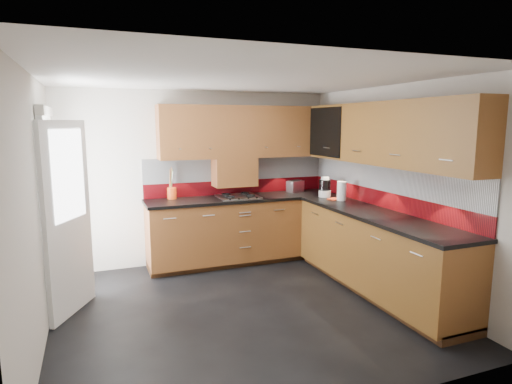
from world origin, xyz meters
name	(u,v)px	position (x,y,z in m)	size (l,w,h in m)	color
room	(242,169)	(0.00, 0.00, 1.50)	(4.00, 3.80, 2.64)	black
base_cabinets	(302,242)	(1.07, 0.72, 0.44)	(2.70, 3.20, 0.95)	brown
countertop	(302,206)	(1.05, 0.70, 0.92)	(2.72, 3.22, 0.04)	black
backsplash	(310,180)	(1.28, 0.93, 1.21)	(2.70, 3.20, 0.54)	maroon
upper_cabinets	(313,133)	(1.23, 0.78, 1.84)	(2.50, 3.20, 0.72)	brown
extractor_hood	(234,172)	(0.45, 1.64, 1.28)	(0.60, 0.33, 0.40)	brown
glass_cabinet	(334,130)	(1.71, 1.07, 1.87)	(0.32, 0.80, 0.66)	black
back_door	(58,213)	(-1.78, 0.75, 1.03)	(0.42, 1.19, 2.04)	white
gas_hob	(238,196)	(0.45, 1.47, 0.95)	(0.55, 0.49, 0.04)	silver
utensil_pot	(172,192)	(-0.43, 1.69, 1.04)	(0.12, 0.12, 0.44)	#D24713
toaster	(295,186)	(1.40, 1.63, 1.02)	(0.28, 0.22, 0.18)	silver
food_processor	(325,188)	(1.59, 1.08, 1.07)	(0.17, 0.17, 0.28)	white
paper_towel	(342,191)	(1.66, 0.76, 1.07)	(0.12, 0.12, 0.25)	white
orange_cloth	(334,199)	(1.60, 0.85, 0.95)	(0.14, 0.12, 0.02)	#E94219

